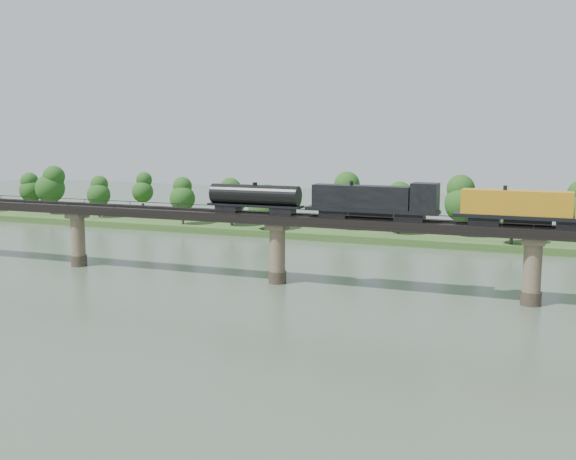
% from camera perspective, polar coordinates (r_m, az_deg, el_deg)
% --- Properties ---
extents(ground, '(400.00, 400.00, 0.00)m').
position_cam_1_polar(ground, '(93.94, -7.91, -7.87)').
color(ground, '#3C4C3C').
rests_on(ground, ground).
extents(far_bank, '(300.00, 24.00, 1.60)m').
position_cam_1_polar(far_bank, '(171.24, 6.20, -0.19)').
color(far_bank, '#305220').
rests_on(far_bank, ground).
extents(bridge, '(236.00, 30.00, 11.50)m').
position_cam_1_polar(bridge, '(119.03, -0.85, -1.64)').
color(bridge, '#473A2D').
rests_on(bridge, ground).
extents(bridge_superstructure, '(220.00, 4.90, 0.75)m').
position_cam_1_polar(bridge_superstructure, '(118.10, -0.85, 1.39)').
color(bridge_superstructure, black).
rests_on(bridge_superstructure, bridge).
extents(far_treeline, '(289.06, 17.54, 13.60)m').
position_cam_1_polar(far_treeline, '(168.35, 3.14, 2.45)').
color(far_treeline, '#382619').
rests_on(far_treeline, far_bank).
extents(freight_train, '(84.93, 3.31, 5.85)m').
position_cam_1_polar(freight_train, '(109.78, 14.53, 1.91)').
color(freight_train, black).
rests_on(freight_train, bridge).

